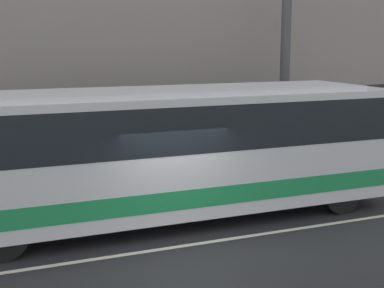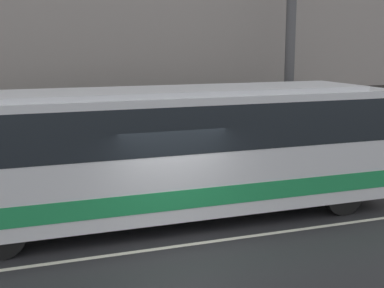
% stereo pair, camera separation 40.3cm
% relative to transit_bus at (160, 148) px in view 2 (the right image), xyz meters
% --- Properties ---
extents(ground_plane, '(60.00, 60.00, 0.00)m').
position_rel_transit_bus_xyz_m(ground_plane, '(-0.07, -1.75, -1.87)').
color(ground_plane, '#262628').
extents(sidewalk, '(60.00, 2.24, 0.16)m').
position_rel_transit_bus_xyz_m(sidewalk, '(-0.07, 3.37, -1.79)').
color(sidewalk, '#A09E99').
rests_on(sidewalk, ground_plane).
extents(lane_stripe, '(54.00, 0.14, 0.01)m').
position_rel_transit_bus_xyz_m(lane_stripe, '(-0.07, -1.75, -1.87)').
color(lane_stripe, beige).
rests_on(lane_stripe, ground_plane).
extents(transit_bus, '(12.42, 2.57, 3.32)m').
position_rel_transit_bus_xyz_m(transit_bus, '(0.00, 0.00, 0.00)').
color(transit_bus, silver).
rests_on(transit_bus, ground_plane).
extents(utility_pole_near, '(0.32, 0.32, 7.06)m').
position_rel_transit_bus_xyz_m(utility_pole_near, '(5.23, 2.89, 1.82)').
color(utility_pole_near, '#4C4C4F').
rests_on(utility_pole_near, sidewalk).
extents(pedestrian_waiting, '(0.36, 0.36, 1.75)m').
position_rel_transit_bus_xyz_m(pedestrian_waiting, '(0.05, 3.87, -0.89)').
color(pedestrian_waiting, '#333338').
rests_on(pedestrian_waiting, sidewalk).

